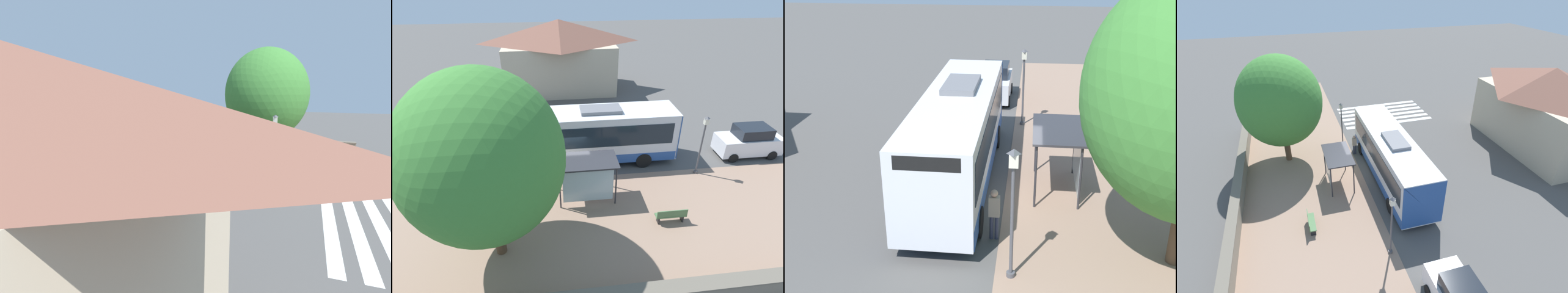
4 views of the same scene
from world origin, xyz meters
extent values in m
plane|color=#514F4C|center=(0.00, 0.00, 0.00)|extent=(120.00, 120.00, 0.00)
cube|color=#937560|center=(-4.50, 0.00, 0.01)|extent=(9.00, 44.00, 0.02)
cube|color=silver|center=(5.00, 7.39, 0.00)|extent=(9.00, 0.50, 0.01)
cube|color=silver|center=(5.00, 8.34, 0.00)|extent=(9.00, 0.50, 0.01)
cube|color=silver|center=(5.00, 9.29, 0.00)|extent=(9.00, 0.50, 0.01)
cube|color=silver|center=(5.00, 10.24, 0.00)|extent=(9.00, 0.50, 0.01)
cube|color=silver|center=(5.00, 11.19, 0.00)|extent=(9.00, 0.50, 0.01)
cube|color=silver|center=(5.00, 12.14, 0.00)|extent=(9.00, 0.50, 0.01)
cube|color=slate|center=(-8.55, 0.00, 0.57)|extent=(0.50, 20.00, 1.14)
cube|color=#685F52|center=(-8.55, 0.00, 1.18)|extent=(0.60, 20.00, 0.08)
cube|color=#C6B293|center=(15.73, -0.34, 2.35)|extent=(6.22, 10.59, 4.70)
pyramid|color=brown|center=(15.73, -0.34, 5.76)|extent=(6.82, 11.19, 2.12)
cube|color=silver|center=(1.87, -1.44, 1.98)|extent=(2.49, 11.21, 3.05)
cube|color=black|center=(1.87, -1.44, 2.37)|extent=(2.53, 10.31, 1.34)
cube|color=#264C93|center=(1.87, -1.44, 0.76)|extent=(2.53, 10.99, 0.61)
cube|color=#264C93|center=(1.87, -7.02, 1.98)|extent=(2.53, 0.06, 2.93)
cube|color=black|center=(1.87, 4.12, 3.20)|extent=(1.87, 0.08, 0.43)
cube|color=slate|center=(1.87, -2.28, 3.61)|extent=(1.25, 2.47, 0.22)
cylinder|color=black|center=(0.71, 2.48, 0.50)|extent=(0.30, 1.00, 1.00)
cylinder|color=black|center=(3.04, 2.48, 0.50)|extent=(0.30, 1.00, 1.00)
cylinder|color=black|center=(0.71, -4.92, 0.50)|extent=(0.30, 1.00, 1.00)
cylinder|color=black|center=(3.04, -4.92, 0.50)|extent=(0.30, 1.00, 1.00)
cylinder|color=#2D2D33|center=(-1.07, -2.45, 1.18)|extent=(0.08, 0.08, 2.36)
cylinder|color=#2D2D33|center=(-1.07, 0.48, 1.18)|extent=(0.08, 0.08, 2.36)
cylinder|color=#2D2D33|center=(-2.58, -2.45, 1.18)|extent=(0.08, 0.08, 2.36)
cylinder|color=#2D2D33|center=(-2.58, 0.48, 1.18)|extent=(0.08, 0.08, 2.36)
cube|color=#2D2D33|center=(-1.83, -0.99, 2.40)|extent=(1.81, 3.23, 0.08)
cube|color=silver|center=(-2.56, -0.99, 1.30)|extent=(0.03, 2.64, 1.89)
cylinder|color=#2D3347|center=(0.09, 2.60, 0.41)|extent=(0.12, 0.12, 0.82)
cylinder|color=#2D3347|center=(0.25, 2.60, 0.41)|extent=(0.12, 0.12, 0.82)
cube|color=gray|center=(0.17, 2.60, 1.16)|extent=(0.34, 0.22, 0.67)
sphere|color=tan|center=(0.17, 2.60, 1.60)|extent=(0.23, 0.23, 0.23)
cube|color=#4C7247|center=(-4.24, -4.93, 0.45)|extent=(0.40, 1.54, 0.06)
cube|color=#4C7247|center=(-4.41, -4.93, 0.68)|extent=(0.04, 1.54, 0.40)
cube|color=black|center=(-4.24, -5.55, 0.23)|extent=(0.32, 0.06, 0.45)
cube|color=black|center=(-4.24, -4.31, 0.23)|extent=(0.32, 0.06, 0.45)
cylinder|color=#4C4C51|center=(-0.38, -7.99, 0.08)|extent=(0.24, 0.24, 0.16)
cylinder|color=#4C4C51|center=(-0.38, -7.99, 1.70)|extent=(0.10, 0.10, 3.40)
cube|color=silver|center=(-0.38, -7.99, 3.57)|extent=(0.24, 0.24, 0.35)
pyramid|color=#4C4C51|center=(-0.38, -7.99, 3.82)|extent=(0.28, 0.28, 0.14)
cylinder|color=#4C4C51|center=(-0.45, 4.46, 0.08)|extent=(0.24, 0.24, 0.16)
cylinder|color=#4C4C51|center=(-0.45, 4.46, 1.69)|extent=(0.10, 0.10, 3.39)
cube|color=silver|center=(-0.45, 4.46, 3.56)|extent=(0.24, 0.24, 0.35)
pyramid|color=#4C4C51|center=(-0.45, 4.46, 3.81)|extent=(0.28, 0.28, 0.14)
cylinder|color=brown|center=(-5.13, 3.25, 1.67)|extent=(0.46, 0.46, 3.34)
ellipsoid|color=#3D7F33|center=(-5.13, 3.25, 5.03)|extent=(6.16, 6.16, 6.77)
cylinder|color=black|center=(0.51, -10.91, 0.32)|extent=(0.22, 0.64, 0.64)
cylinder|color=black|center=(2.15, -10.91, 0.32)|extent=(0.22, 0.64, 0.64)
camera|label=1|loc=(18.30, 6.32, 5.37)|focal=28.00mm
camera|label=2|loc=(-14.95, 0.52, 11.16)|focal=28.00mm
camera|label=3|loc=(-0.84, 15.69, 8.60)|focal=45.00mm
camera|label=4|loc=(-4.55, -18.69, 13.36)|focal=28.00mm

